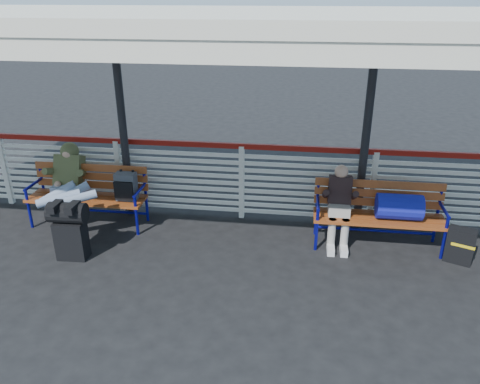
# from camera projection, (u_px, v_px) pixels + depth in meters

# --- Properties ---
(ground) EXTENTS (60.00, 60.00, 0.00)m
(ground) POSITION_uv_depth(u_px,v_px,m) (221.00, 284.00, 5.85)
(ground) COLOR black
(ground) RESTS_ON ground
(fence) EXTENTS (12.08, 0.08, 1.24)m
(fence) POSITION_uv_depth(u_px,v_px,m) (242.00, 179.00, 7.31)
(fence) COLOR silver
(fence) RESTS_ON ground
(canopy) EXTENTS (12.60, 3.60, 3.16)m
(canopy) POSITION_uv_depth(u_px,v_px,m) (230.00, 22.00, 5.43)
(canopy) COLOR silver
(canopy) RESTS_ON ground
(luggage_stack) EXTENTS (0.51, 0.30, 0.82)m
(luggage_stack) POSITION_uv_depth(u_px,v_px,m) (70.00, 228.00, 6.25)
(luggage_stack) COLOR black
(luggage_stack) RESTS_ON ground
(bench_left) EXTENTS (1.80, 0.56, 0.92)m
(bench_left) POSITION_uv_depth(u_px,v_px,m) (98.00, 189.00, 7.14)
(bench_left) COLOR #934C1C
(bench_left) RESTS_ON ground
(bench_right) EXTENTS (1.80, 0.56, 0.92)m
(bench_right) POSITION_uv_depth(u_px,v_px,m) (389.00, 208.00, 6.48)
(bench_right) COLOR #934C1C
(bench_right) RESTS_ON ground
(traveler_man) EXTENTS (0.94, 1.64, 0.77)m
(traveler_man) POSITION_uv_depth(u_px,v_px,m) (67.00, 190.00, 6.81)
(traveler_man) COLOR #8798B5
(traveler_man) RESTS_ON ground
(companion_person) EXTENTS (0.32, 0.66, 1.15)m
(companion_person) POSITION_uv_depth(u_px,v_px,m) (339.00, 205.00, 6.57)
(companion_person) COLOR #A9A299
(companion_person) RESTS_ON ground
(suitcase_side) EXTENTS (0.40, 0.33, 0.49)m
(suitcase_side) POSITION_uv_depth(u_px,v_px,m) (460.00, 246.00, 6.24)
(suitcase_side) COLOR black
(suitcase_side) RESTS_ON ground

